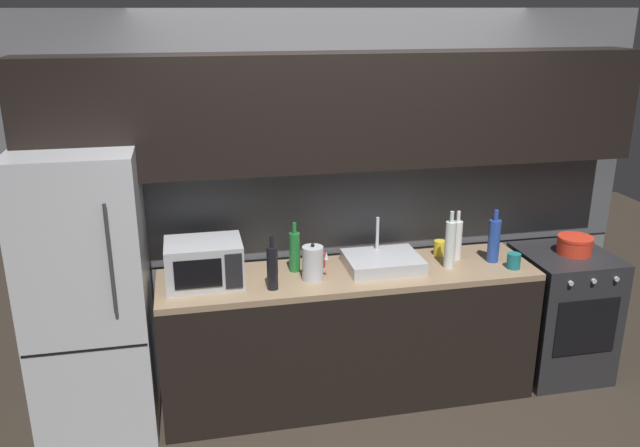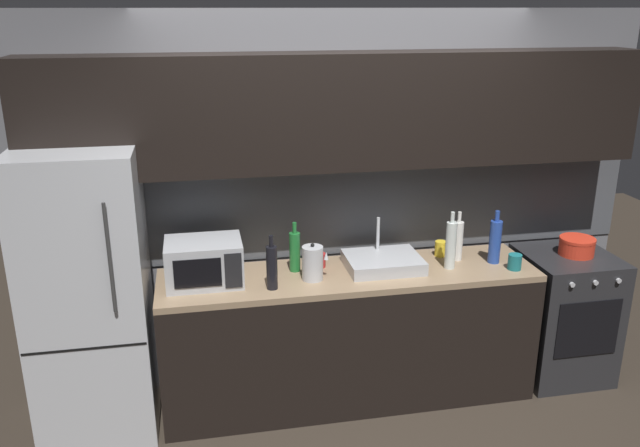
% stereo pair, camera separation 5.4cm
% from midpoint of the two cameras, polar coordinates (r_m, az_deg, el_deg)
% --- Properties ---
extents(back_wall, '(4.15, 0.44, 2.50)m').
position_cam_midpoint_polar(back_wall, '(4.20, 2.16, 5.42)').
color(back_wall, slate).
rests_on(back_wall, ground).
extents(counter_run, '(2.41, 0.60, 0.90)m').
position_cam_midpoint_polar(counter_run, '(4.32, 2.90, -9.83)').
color(counter_run, black).
rests_on(counter_run, ground).
extents(refrigerator, '(0.68, 0.69, 1.77)m').
position_cam_midpoint_polar(refrigerator, '(4.07, -19.34, -5.97)').
color(refrigerator, '#B7BABF').
rests_on(refrigerator, ground).
extents(oven_range, '(0.60, 0.62, 0.90)m').
position_cam_midpoint_polar(oven_range, '(4.90, 20.91, -7.53)').
color(oven_range, '#232326').
rests_on(oven_range, ground).
extents(microwave, '(0.46, 0.35, 0.27)m').
position_cam_midpoint_polar(microwave, '(3.98, -9.82, -3.37)').
color(microwave, '#A8AAAF').
rests_on(microwave, counter_run).
extents(sink_basin, '(0.48, 0.38, 0.30)m').
position_cam_midpoint_polar(sink_basin, '(4.20, 5.96, -3.40)').
color(sink_basin, '#ADAFB5').
rests_on(sink_basin, counter_run).
extents(kettle, '(0.17, 0.13, 0.24)m').
position_cam_midpoint_polar(kettle, '(3.98, -0.26, -3.51)').
color(kettle, '#B7BABF').
rests_on(kettle, counter_run).
extents(wine_bottle_green, '(0.07, 0.07, 0.32)m').
position_cam_midpoint_polar(wine_bottle_green, '(4.10, -1.86, -2.45)').
color(wine_bottle_green, '#1E6B2D').
rests_on(wine_bottle_green, counter_run).
extents(wine_bottle_blue, '(0.08, 0.08, 0.36)m').
position_cam_midpoint_polar(wine_bottle_blue, '(4.39, 15.55, -1.51)').
color(wine_bottle_blue, '#234299').
rests_on(wine_bottle_blue, counter_run).
extents(wine_bottle_white, '(0.07, 0.07, 0.33)m').
position_cam_midpoint_polar(wine_bottle_white, '(4.38, 12.43, -1.44)').
color(wine_bottle_white, silver).
rests_on(wine_bottle_white, counter_run).
extents(wine_bottle_clear, '(0.07, 0.07, 0.38)m').
position_cam_midpoint_polar(wine_bottle_clear, '(4.22, 11.84, -1.84)').
color(wine_bottle_clear, silver).
rests_on(wine_bottle_clear, counter_run).
extents(wine_bottle_dark, '(0.07, 0.07, 0.34)m').
position_cam_midpoint_polar(wine_bottle_dark, '(3.85, -3.87, -3.85)').
color(wine_bottle_dark, black).
rests_on(wine_bottle_dark, counter_run).
extents(mug_red, '(0.09, 0.09, 0.09)m').
position_cam_midpoint_polar(mug_red, '(4.19, 0.26, -3.25)').
color(mug_red, '#A82323').
rests_on(mug_red, counter_run).
extents(mug_teal, '(0.09, 0.09, 0.10)m').
position_cam_midpoint_polar(mug_teal, '(4.34, 17.17, -3.26)').
color(mug_teal, '#19666B').
rests_on(mug_teal, counter_run).
extents(mug_yellow, '(0.08, 0.08, 0.10)m').
position_cam_midpoint_polar(mug_yellow, '(4.45, 10.94, -2.19)').
color(mug_yellow, gold).
rests_on(mug_yellow, counter_run).
extents(cooking_pot, '(0.24, 0.24, 0.12)m').
position_cam_midpoint_polar(cooking_pot, '(4.73, 22.05, -1.88)').
color(cooking_pot, red).
rests_on(cooking_pot, oven_range).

